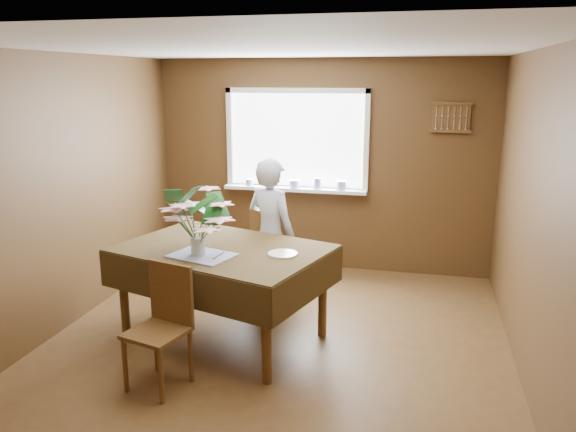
% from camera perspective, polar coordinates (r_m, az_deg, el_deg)
% --- Properties ---
extents(floor, '(4.50, 4.50, 0.00)m').
position_cam_1_polar(floor, '(4.99, -1.52, -13.30)').
color(floor, '#51361B').
rests_on(floor, ground).
extents(ceiling, '(4.50, 4.50, 0.00)m').
position_cam_1_polar(ceiling, '(4.44, -1.73, 16.73)').
color(ceiling, white).
rests_on(ceiling, wall_back).
extents(wall_back, '(4.00, 0.00, 4.00)m').
position_cam_1_polar(wall_back, '(6.71, 3.40, 5.07)').
color(wall_back, brown).
rests_on(wall_back, floor).
extents(wall_front, '(4.00, 0.00, 4.00)m').
position_cam_1_polar(wall_front, '(2.56, -15.06, -10.44)').
color(wall_front, brown).
rests_on(wall_front, floor).
extents(wall_left, '(0.00, 4.50, 4.50)m').
position_cam_1_polar(wall_left, '(5.42, -22.50, 1.88)').
color(wall_left, brown).
rests_on(wall_left, floor).
extents(wall_right, '(0.00, 4.50, 4.50)m').
position_cam_1_polar(wall_right, '(4.48, 23.90, -0.61)').
color(wall_right, brown).
rests_on(wall_right, floor).
extents(window_assembly, '(1.72, 0.20, 1.22)m').
position_cam_1_polar(window_assembly, '(6.70, 0.85, 5.98)').
color(window_assembly, white).
rests_on(window_assembly, wall_back).
extents(spoon_rack, '(0.44, 0.05, 0.33)m').
position_cam_1_polar(spoon_rack, '(6.52, 16.26, 9.59)').
color(spoon_rack, brown).
rests_on(spoon_rack, wall_back).
extents(dining_table, '(2.02, 1.64, 0.85)m').
position_cam_1_polar(dining_table, '(4.94, -6.67, -4.33)').
color(dining_table, brown).
rests_on(dining_table, floor).
extents(chair_far, '(0.54, 0.54, 1.00)m').
position_cam_1_polar(chair_far, '(5.73, -1.39, -3.76)').
color(chair_far, brown).
rests_on(chair_far, floor).
extents(chair_near, '(0.49, 0.49, 0.93)m').
position_cam_1_polar(chair_near, '(4.39, -12.54, -10.29)').
color(chair_near, brown).
rests_on(chair_near, floor).
extents(seated_woman, '(0.66, 0.56, 1.53)m').
position_cam_1_polar(seated_woman, '(5.57, -1.71, -1.89)').
color(seated_woman, white).
rests_on(seated_woman, floor).
extents(flower_bouquet, '(0.61, 0.61, 0.52)m').
position_cam_1_polar(flower_bouquet, '(4.63, -9.26, 0.09)').
color(flower_bouquet, white).
rests_on(flower_bouquet, dining_table).
extents(side_plate, '(0.28, 0.28, 0.01)m').
position_cam_1_polar(side_plate, '(4.67, -0.53, -3.86)').
color(side_plate, white).
rests_on(side_plate, dining_table).
extents(table_knife, '(0.04, 0.20, 0.00)m').
position_cam_1_polar(table_knife, '(4.65, -7.07, -4.03)').
color(table_knife, silver).
rests_on(table_knife, dining_table).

